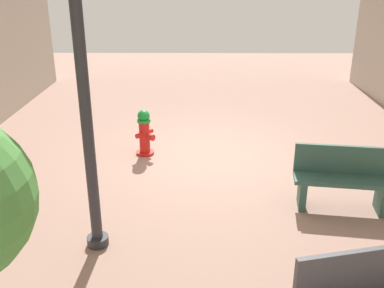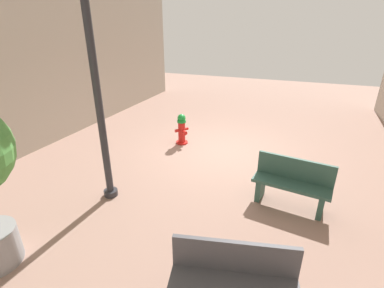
# 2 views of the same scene
# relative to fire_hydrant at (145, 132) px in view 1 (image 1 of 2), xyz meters

# --- Properties ---
(ground_plane) EXTENTS (23.40, 23.40, 0.00)m
(ground_plane) POSITION_rel_fire_hydrant_xyz_m (-1.22, 0.15, -0.45)
(ground_plane) COLOR #9E7A6B
(fire_hydrant) EXTENTS (0.40, 0.40, 0.90)m
(fire_hydrant) POSITION_rel_fire_hydrant_xyz_m (0.00, 0.00, 0.00)
(fire_hydrant) COLOR red
(fire_hydrant) RESTS_ON ground_plane
(bench_near) EXTENTS (1.48, 0.64, 0.95)m
(bench_near) POSITION_rel_fire_hydrant_xyz_m (-3.18, 2.04, 0.03)
(bench_near) COLOR #33594C
(bench_near) RESTS_ON ground_plane
(street_lamp) EXTENTS (0.36, 0.36, 4.04)m
(street_lamp) POSITION_rel_fire_hydrant_xyz_m (0.29, 3.06, 2.05)
(street_lamp) COLOR #2D2D33
(street_lamp) RESTS_ON ground_plane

